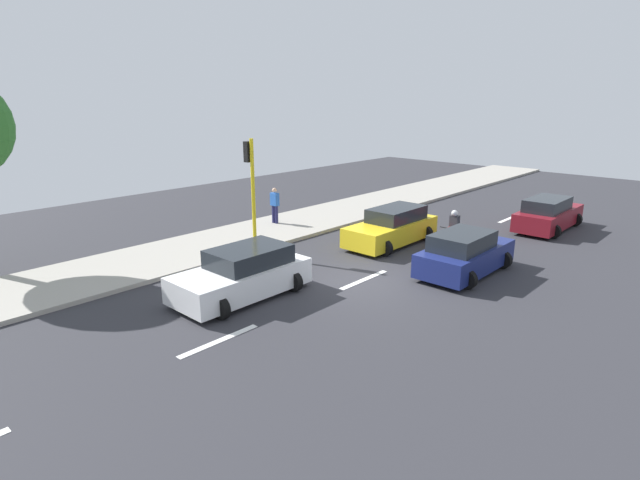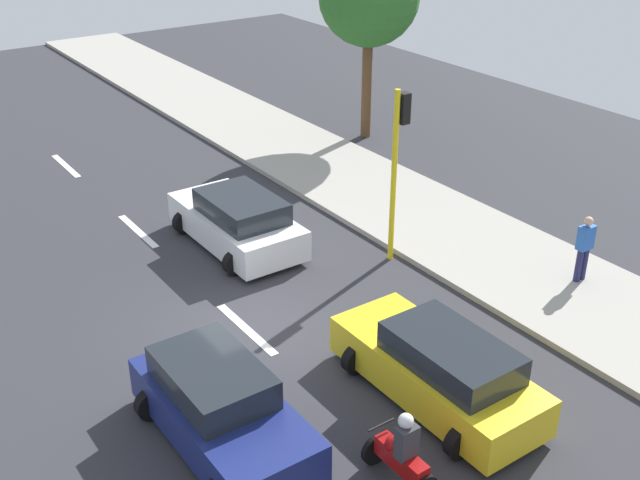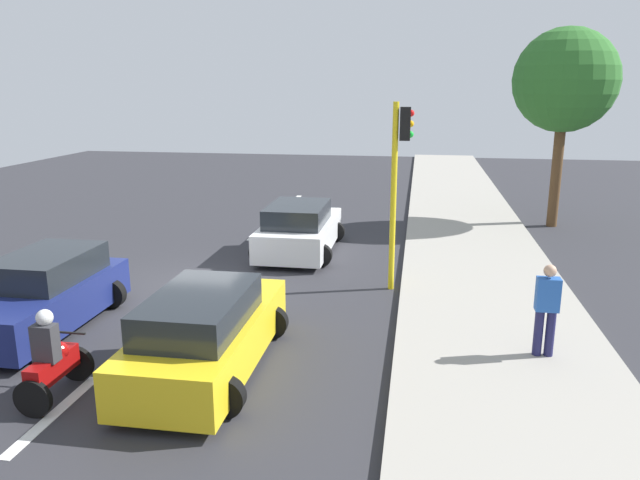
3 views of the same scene
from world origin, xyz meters
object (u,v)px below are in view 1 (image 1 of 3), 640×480
car_white (243,274)px  traffic_light_corner (251,181)px  car_dark_blue (465,254)px  car_yellow_cab (392,227)px  motorcycle (452,232)px  pedestrian_near_signal (275,204)px  car_maroon (548,215)px

car_white → traffic_light_corner: traffic_light_corner is taller
car_dark_blue → traffic_light_corner: size_ratio=0.92×
car_yellow_cab → traffic_light_corner: size_ratio=1.01×
motorcycle → pedestrian_near_signal: bearing=18.2°
car_maroon → car_white: 15.25m
car_white → car_yellow_cab: bearing=-90.5°
car_dark_blue → car_yellow_cab: (3.97, -1.36, 0.00)m
car_maroon → traffic_light_corner: bearing=59.3°
car_dark_blue → pedestrian_near_signal: size_ratio=2.44×
car_white → motorcycle: (-2.14, -9.21, -0.07)m
car_maroon → car_yellow_cab: 7.89m
motorcycle → car_maroon: bearing=-109.1°
car_white → motorcycle: size_ratio=2.81×
car_dark_blue → car_maroon: same height
car_dark_blue → car_white: same height
car_white → traffic_light_corner: (2.96, -2.91, 2.22)m
car_white → traffic_light_corner: bearing=-44.5°
car_maroon → pedestrian_near_signal: pedestrian_near_signal is taller
pedestrian_near_signal → car_dark_blue: bearing=179.5°
car_dark_blue → car_yellow_cab: 4.20m
car_dark_blue → car_yellow_cab: same height
car_maroon → pedestrian_near_signal: (9.79, 8.09, 0.35)m
car_dark_blue → car_maroon: 8.17m
car_yellow_cab → car_white: same height
motorcycle → pedestrian_near_signal: size_ratio=0.91×
car_dark_blue → traffic_light_corner: (7.00, 3.62, 2.22)m
traffic_light_corner → motorcycle: bearing=-129.0°
car_white → pedestrian_near_signal: 8.77m
car_dark_blue → car_white: (4.05, 6.53, 0.00)m
pedestrian_near_signal → traffic_light_corner: 5.00m
motorcycle → pedestrian_near_signal: pedestrian_near_signal is taller
pedestrian_near_signal → traffic_light_corner: bearing=127.1°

